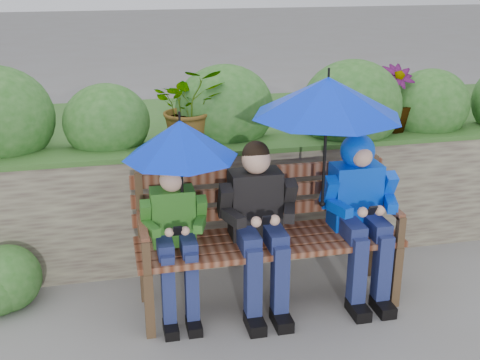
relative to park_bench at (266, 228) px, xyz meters
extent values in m
plane|color=slate|center=(-0.18, -0.02, -0.59)|extent=(60.00, 60.00, 0.00)
cube|color=brown|center=(-0.18, 0.73, -0.09)|extent=(8.00, 0.40, 1.00)
cube|color=#30651F|center=(-0.18, 0.73, 0.42)|extent=(8.00, 0.42, 0.04)
cube|color=#30651F|center=(-0.18, 1.93, -0.11)|extent=(8.00, 2.00, 0.96)
ellipsoid|color=#225519|center=(-1.10, 0.97, 0.63)|extent=(0.71, 0.56, 0.63)
ellipsoid|color=#225519|center=(-0.11, 1.01, 0.67)|extent=(0.85, 0.68, 0.77)
ellipsoid|color=#225519|center=(0.97, 0.83, 0.68)|extent=(0.90, 0.72, 0.81)
ellipsoid|color=#225519|center=(1.75, 0.88, 0.64)|extent=(0.74, 0.59, 0.67)
sphere|color=#C76B9E|center=(-0.09, 0.83, 0.56)|extent=(0.14, 0.14, 0.14)
sphere|color=#C76B9E|center=(1.96, 0.83, 0.56)|extent=(0.14, 0.14, 0.14)
imported|color=#225519|center=(-0.44, 0.83, 0.76)|extent=(0.57, 0.49, 0.63)
imported|color=#225519|center=(1.37, 0.83, 0.73)|extent=(0.32, 0.32, 0.58)
sphere|color=#225519|center=(-1.92, 0.33, -0.37)|extent=(0.51, 0.51, 0.51)
cube|color=#483420|center=(-0.91, -0.33, -0.34)|extent=(0.07, 0.07, 0.49)
cube|color=#483420|center=(-0.91, 0.15, -0.34)|extent=(0.07, 0.07, 0.49)
cube|color=#483420|center=(0.91, -0.33, -0.34)|extent=(0.07, 0.07, 0.49)
cube|color=#483420|center=(0.91, 0.15, -0.34)|extent=(0.07, 0.07, 0.49)
cube|color=#562715|center=(0.00, -0.30, -0.08)|extent=(1.95, 0.11, 0.04)
cube|color=#562715|center=(0.00, -0.16, -0.08)|extent=(1.95, 0.11, 0.04)
cube|color=#562715|center=(0.00, -0.02, -0.08)|extent=(1.95, 0.11, 0.04)
cube|color=#562715|center=(0.00, 0.13, -0.08)|extent=(1.95, 0.11, 0.04)
cube|color=#483420|center=(-0.91, 0.17, 0.17)|extent=(0.05, 0.05, 0.54)
cube|color=#562715|center=(-0.91, -0.09, 0.14)|extent=(0.05, 0.51, 0.04)
cube|color=#483420|center=(-0.91, -0.33, 0.02)|extent=(0.05, 0.05, 0.24)
cube|color=#483420|center=(0.91, 0.17, 0.17)|extent=(0.05, 0.05, 0.54)
cube|color=#562715|center=(0.91, -0.09, 0.14)|extent=(0.05, 0.51, 0.04)
cube|color=#483420|center=(0.91, -0.33, 0.02)|extent=(0.05, 0.05, 0.24)
cube|color=#562715|center=(0.00, 0.19, 0.06)|extent=(1.95, 0.04, 0.10)
cube|color=#562715|center=(0.00, 0.19, 0.22)|extent=(1.95, 0.04, 0.10)
cube|color=#562715|center=(0.00, 0.19, 0.37)|extent=(1.95, 0.04, 0.10)
cube|color=#2E6B23|center=(-0.69, 0.01, 0.15)|extent=(0.31, 0.18, 0.42)
sphere|color=#D8A588|center=(-0.69, -0.01, 0.44)|extent=(0.17, 0.17, 0.17)
sphere|color=#B98645|center=(-0.69, 0.00, 0.47)|extent=(0.16, 0.16, 0.16)
cube|color=#1D2148|center=(-0.77, -0.14, 0.00)|extent=(0.11, 0.29, 0.11)
cube|color=#1D2148|center=(-0.77, -0.28, -0.29)|extent=(0.09, 0.10, 0.59)
cube|color=black|center=(-0.77, -0.33, -0.55)|extent=(0.10, 0.20, 0.07)
cube|color=#1D2148|center=(-0.61, -0.14, 0.00)|extent=(0.11, 0.29, 0.11)
cube|color=#1D2148|center=(-0.61, -0.28, -0.29)|extent=(0.09, 0.10, 0.59)
cube|color=black|center=(-0.61, -0.33, -0.55)|extent=(0.10, 0.20, 0.07)
cube|color=#2E6B23|center=(-0.88, -0.04, 0.21)|extent=(0.07, 0.17, 0.23)
cube|color=#2E6B23|center=(-0.86, -0.15, 0.14)|extent=(0.12, 0.19, 0.06)
sphere|color=#D8A588|center=(-0.74, -0.23, 0.14)|extent=(0.06, 0.06, 0.06)
cube|color=#2E6B23|center=(-0.50, -0.04, 0.21)|extent=(0.07, 0.17, 0.23)
cube|color=#2E6B23|center=(-0.52, -0.15, 0.14)|extent=(0.12, 0.19, 0.06)
sphere|color=#D8A588|center=(-0.64, -0.23, 0.14)|extent=(0.06, 0.06, 0.06)
cube|color=black|center=(-0.69, -0.24, 0.15)|extent=(0.06, 0.07, 0.09)
cube|color=black|center=(-0.09, 0.01, 0.20)|extent=(0.37, 0.22, 0.50)
sphere|color=#D8A588|center=(-0.09, -0.01, 0.54)|extent=(0.21, 0.21, 0.21)
sphere|color=black|center=(-0.09, 0.00, 0.58)|extent=(0.20, 0.20, 0.20)
cube|color=#1D2148|center=(-0.19, -0.17, 0.01)|extent=(0.13, 0.35, 0.13)
cube|color=#1D2148|center=(-0.19, -0.34, -0.29)|extent=(0.11, 0.12, 0.60)
cube|color=black|center=(-0.19, -0.41, -0.54)|extent=(0.12, 0.24, 0.09)
cube|color=#1D2148|center=(0.01, -0.17, 0.01)|extent=(0.13, 0.35, 0.13)
cube|color=#1D2148|center=(0.01, -0.34, -0.29)|extent=(0.11, 0.12, 0.60)
cube|color=black|center=(0.01, -0.41, -0.54)|extent=(0.12, 0.24, 0.09)
cube|color=black|center=(-0.32, -0.05, 0.26)|extent=(0.09, 0.20, 0.28)
cube|color=black|center=(-0.29, -0.19, 0.19)|extent=(0.14, 0.23, 0.08)
sphere|color=#D8A588|center=(-0.15, -0.29, 0.19)|extent=(0.08, 0.08, 0.08)
cube|color=black|center=(0.15, -0.05, 0.26)|extent=(0.09, 0.20, 0.28)
cube|color=black|center=(0.11, -0.19, 0.19)|extent=(0.14, 0.23, 0.08)
sphere|color=#D8A588|center=(-0.02, -0.29, 0.19)|extent=(0.08, 0.08, 0.08)
cube|color=black|center=(-0.09, -0.30, 0.20)|extent=(0.06, 0.07, 0.09)
cube|color=#0037C6|center=(0.69, 0.01, 0.19)|extent=(0.37, 0.22, 0.50)
sphere|color=#D8A588|center=(0.69, -0.01, 0.54)|extent=(0.21, 0.21, 0.21)
sphere|color=#0037C6|center=(0.69, 0.02, 0.55)|extent=(0.26, 0.26, 0.26)
sphere|color=#D8A588|center=(0.69, -0.06, 0.53)|extent=(0.15, 0.15, 0.15)
cube|color=#1D2148|center=(0.60, -0.16, 0.01)|extent=(0.13, 0.35, 0.13)
cube|color=#1D2148|center=(0.60, -0.34, -0.29)|extent=(0.11, 0.12, 0.60)
cube|color=black|center=(0.60, -0.40, -0.54)|extent=(0.12, 0.24, 0.09)
cube|color=#1D2148|center=(0.79, -0.16, 0.01)|extent=(0.13, 0.35, 0.13)
cube|color=#1D2148|center=(0.79, -0.34, -0.29)|extent=(0.11, 0.12, 0.60)
cube|color=black|center=(0.79, -0.40, -0.54)|extent=(0.12, 0.24, 0.09)
cube|color=#0037C6|center=(0.46, -0.04, 0.26)|extent=(0.09, 0.20, 0.28)
cube|color=#0037C6|center=(0.49, -0.19, 0.18)|extent=(0.14, 0.23, 0.08)
sphere|color=#D8A588|center=(0.63, -0.28, 0.18)|extent=(0.08, 0.08, 0.08)
cube|color=#0037C6|center=(0.93, -0.04, 0.26)|extent=(0.09, 0.20, 0.28)
cube|color=#0037C6|center=(0.89, -0.19, 0.18)|extent=(0.14, 0.23, 0.08)
sphere|color=#D8A588|center=(0.76, -0.28, 0.18)|extent=(0.08, 0.08, 0.08)
cube|color=black|center=(0.69, -0.29, 0.19)|extent=(0.06, 0.07, 0.09)
cone|color=#0228DE|center=(-0.63, -0.06, 0.74)|extent=(0.79, 0.79, 0.26)
cylinder|color=black|center=(-0.63, -0.06, 0.90)|extent=(0.02, 0.02, 0.06)
cylinder|color=black|center=(-0.63, -0.06, 0.46)|extent=(0.02, 0.02, 0.55)
sphere|color=black|center=(-0.63, -0.06, 0.19)|extent=(0.04, 0.04, 0.04)
cone|color=#0228DE|center=(0.38, -0.12, 0.99)|extent=(1.06, 1.06, 0.27)
cylinder|color=black|center=(0.38, -0.12, 1.16)|extent=(0.02, 0.02, 0.06)
cylinder|color=black|center=(0.38, -0.12, 0.60)|extent=(0.02, 0.02, 0.79)
sphere|color=black|center=(0.38, -0.12, 0.21)|extent=(0.04, 0.04, 0.04)
camera|label=1|loc=(-1.09, -3.93, 1.86)|focal=45.00mm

